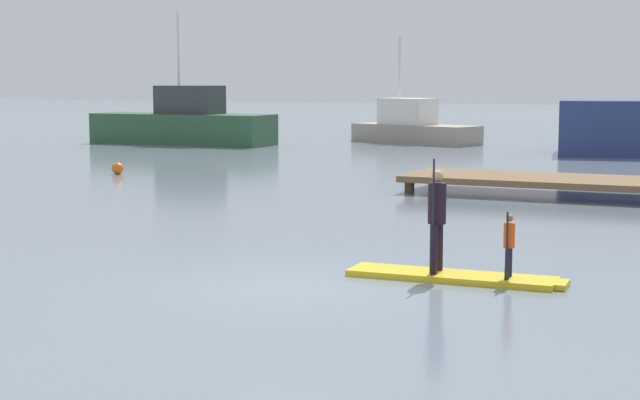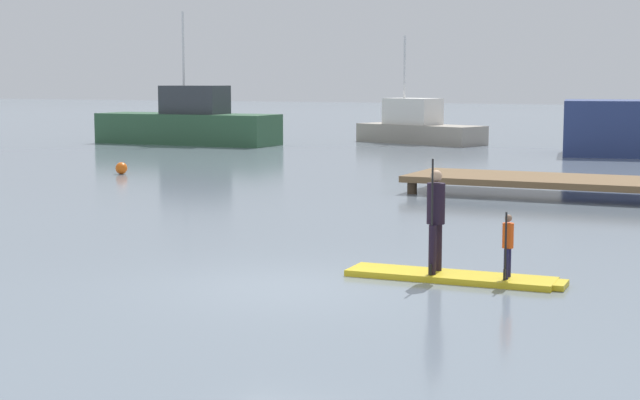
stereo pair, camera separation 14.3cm
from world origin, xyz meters
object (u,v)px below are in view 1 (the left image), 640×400
object	(u,v)px
paddler_child_solo	(509,243)
motor_boat_small_navy	(184,124)
paddleboard_near	(456,277)
fishing_boat_green_midground	(413,127)
mooring_buoy_near	(118,168)
paddler_adult	(437,214)

from	to	relation	value
paddler_child_solo	motor_boat_small_navy	distance (m)	36.04
paddleboard_near	fishing_boat_green_midground	xyz separation A→B (m)	(-12.31, 33.04, 0.77)
paddleboard_near	mooring_buoy_near	distance (m)	20.33
paddler_adult	fishing_boat_green_midground	world-z (taller)	fishing_boat_green_midground
paddleboard_near	paddler_child_solo	world-z (taller)	paddler_child_solo
paddleboard_near	fishing_boat_green_midground	world-z (taller)	fishing_boat_green_midground
paddler_child_solo	mooring_buoy_near	distance (m)	21.00
mooring_buoy_near	fishing_boat_green_midground	bearing A→B (deg)	79.98
motor_boat_small_navy	mooring_buoy_near	size ratio (longest dim) A/B	23.16
fishing_boat_green_midground	mooring_buoy_near	world-z (taller)	fishing_boat_green_midground
paddler_adult	paddler_child_solo	distance (m)	1.25
paddleboard_near	motor_boat_small_navy	distance (m)	35.52
paddleboard_near	mooring_buoy_near	xyz separation A→B (m)	(-15.91, 12.66, 0.15)
paddler_adult	mooring_buoy_near	world-z (taller)	paddler_adult
paddler_adult	mooring_buoy_near	distance (m)	20.11
paddleboard_near	paddler_adult	size ratio (longest dim) A/B	1.91
motor_boat_small_navy	paddleboard_near	bearing A→B (deg)	-50.49
paddleboard_near	paddler_adult	bearing A→B (deg)	-176.45
paddleboard_near	fishing_boat_green_midground	bearing A→B (deg)	110.44
paddleboard_near	paddler_child_solo	size ratio (longest dim) A/B	3.33
paddleboard_near	paddler_child_solo	distance (m)	1.06
paddleboard_near	motor_boat_small_navy	xyz separation A→B (m)	(-22.59, 27.39, 0.97)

